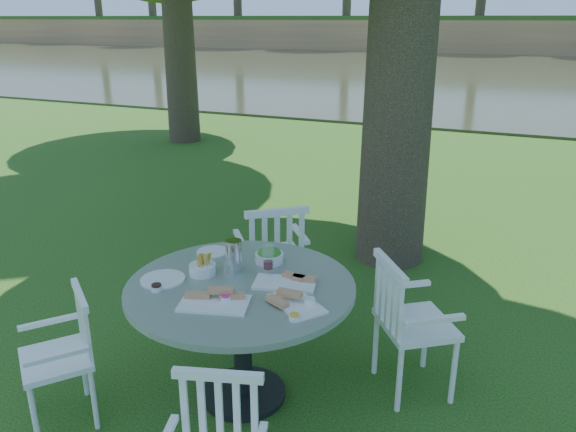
% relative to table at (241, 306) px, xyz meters
% --- Properties ---
extents(ground, '(140.00, 140.00, 0.00)m').
position_rel_table_xyz_m(ground, '(-0.21, 1.03, -0.68)').
color(ground, '#153D0C').
rests_on(ground, ground).
extents(table, '(1.43, 1.43, 0.83)m').
position_rel_table_xyz_m(table, '(0.00, 0.00, 0.00)').
color(table, black).
rests_on(table, ground).
extents(chair_ne, '(0.65, 0.65, 0.95)m').
position_rel_table_xyz_m(chair_ne, '(0.93, 0.48, -0.12)').
color(chair_ne, white).
rests_on(chair_ne, ground).
extents(chair_nw, '(0.70, 0.69, 1.01)m').
position_rel_table_xyz_m(chair_nw, '(-0.25, 1.02, -0.09)').
color(chair_nw, white).
rests_on(chair_nw, ground).
extents(chair_sw, '(0.58, 0.58, 0.85)m').
position_rel_table_xyz_m(chair_sw, '(-0.88, -0.59, -0.18)').
color(chair_sw, white).
rests_on(chair_sw, ground).
extents(tableware, '(1.25, 0.94, 0.22)m').
position_rel_table_xyz_m(tableware, '(-0.05, 0.07, 0.20)').
color(tableware, white).
rests_on(tableware, table).
extents(river, '(100.00, 28.00, 0.12)m').
position_rel_table_xyz_m(river, '(-0.21, 24.03, -0.68)').
color(river, '#2F331E').
rests_on(river, ground).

